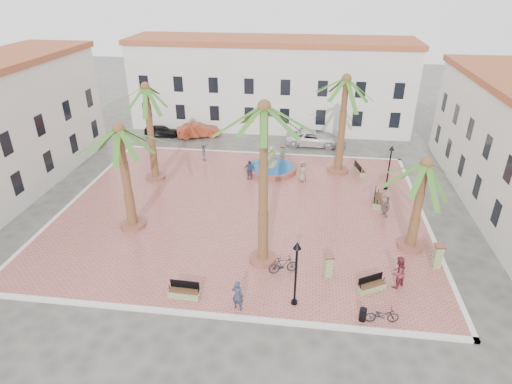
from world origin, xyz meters
TOP-DOWN VIEW (x-y plane):
  - ground at (0.00, 0.00)m, footprint 120.00×120.00m
  - plaza at (0.00, 0.00)m, footprint 26.00×22.00m
  - kerb_n at (0.00, 11.00)m, footprint 26.30×0.30m
  - kerb_s at (0.00, -11.00)m, footprint 26.30×0.30m
  - kerb_e at (13.00, 0.00)m, footprint 0.30×22.30m
  - kerb_w at (-13.00, 0.00)m, footprint 0.30×22.30m
  - building_north at (-0.00, 19.99)m, footprint 30.40×7.40m
  - fountain at (1.43, 7.03)m, footprint 4.42×4.42m
  - palm_nw at (-8.09, 4.25)m, footprint 5.22×5.22m
  - palm_sw at (-7.07, -3.34)m, footprint 5.56×5.56m
  - palm_s at (2.20, -6.08)m, footprint 5.28×5.28m
  - palm_e at (11.31, -3.47)m, footprint 5.25×5.25m
  - palm_ne at (7.22, 7.61)m, footprint 5.82×5.82m
  - bench_s at (-1.59, -9.85)m, footprint 1.73×0.59m
  - bench_se at (8.42, -8.01)m, footprint 1.67×1.25m
  - bench_e at (9.90, 2.06)m, footprint 0.94×2.07m
  - bench_ne at (9.04, 7.49)m, footprint 0.94×1.81m
  - lamppost_s at (4.28, -9.63)m, footprint 0.42×0.42m
  - lamppost_e at (10.91, 4.68)m, footprint 0.40×0.40m
  - bollard_se at (6.06, -7.12)m, footprint 0.62×0.62m
  - bollard_n at (2.23, 9.61)m, footprint 0.52×0.52m
  - bollard_e at (12.40, -5.42)m, footprint 0.61×0.61m
  - litter_bin at (7.72, -10.40)m, footprint 0.37×0.37m
  - cyclist_a at (1.41, -10.40)m, footprint 0.74×0.60m
  - bicycle_a at (8.64, -10.40)m, footprint 1.73×0.76m
  - cyclist_b at (9.79, -7.52)m, footprint 1.19×1.17m
  - bicycle_b at (3.50, -7.10)m, footprint 1.82×1.05m
  - pedestrian_fountain_a at (4.19, 5.26)m, footprint 0.97×0.71m
  - pedestrian_fountain_b at (-0.23, 5.12)m, footprint 0.98×0.42m
  - pedestrian_north at (-4.88, 8.52)m, footprint 0.90×1.26m
  - pedestrian_east at (10.17, 0.27)m, footprint 0.94×1.54m
  - car_black at (-11.06, 14.68)m, footprint 3.70×1.77m
  - car_red at (-7.11, 14.98)m, footprint 4.73×3.04m
  - car_silver at (5.86, 14.27)m, footprint 5.18×2.95m
  - car_white at (4.97, 14.13)m, footprint 5.45×2.58m

SIDE VIEW (x-z plane):
  - ground at x=0.00m, z-range 0.00..0.00m
  - plaza at x=0.00m, z-range 0.00..0.15m
  - kerb_n at x=0.00m, z-range 0.00..0.16m
  - kerb_s at x=0.00m, z-range 0.00..0.16m
  - kerb_e at x=13.00m, z-range 0.00..0.16m
  - kerb_w at x=-13.00m, z-range 0.00..0.16m
  - bench_se at x=8.42m, z-range -0.04..0.83m
  - bench_s at x=-1.59m, z-range -0.05..0.85m
  - bench_ne at x=9.04m, z-range -0.05..0.87m
  - bench_e at x=9.90m, z-range -0.08..0.97m
  - fountain at x=1.43m, z-range -0.68..1.60m
  - litter_bin at x=7.72m, z-range 0.15..0.86m
  - bicycle_a at x=8.64m, z-range 0.15..1.03m
  - car_black at x=-11.06m, z-range 0.00..1.22m
  - bicycle_b at x=3.50m, z-range 0.15..1.20m
  - car_silver at x=5.86m, z-range 0.00..1.41m
  - car_red at x=-7.11m, z-range 0.00..1.47m
  - car_white at x=4.97m, z-range 0.00..1.51m
  - bollard_n at x=2.23m, z-range 0.17..1.51m
  - bollard_se at x=6.06m, z-range 0.18..1.61m
  - pedestrian_east at x=10.17m, z-range 0.15..1.74m
  - bollard_e at x=12.40m, z-range 0.18..1.72m
  - pedestrian_fountain_b at x=-0.23m, z-range 0.15..1.82m
  - cyclist_a at x=1.41m, z-range 0.15..1.91m
  - pedestrian_north at x=-4.88m, z-range 0.15..1.92m
  - pedestrian_fountain_a at x=4.19m, z-range 0.15..1.99m
  - cyclist_b at x=9.79m, z-range 0.15..2.09m
  - lamppost_e at x=10.91m, z-range 0.81..4.52m
  - lamppost_s at x=4.28m, z-range 0.84..4.71m
  - building_north at x=0.00m, z-range 0.02..9.52m
  - palm_e at x=11.31m, z-range 2.06..8.20m
  - palm_sw at x=-7.07m, z-range 2.58..9.96m
  - palm_nw at x=-8.09m, z-range 2.96..11.06m
  - palm_ne at x=7.22m, z-range 3.02..11.46m
  - palm_s at x=2.20m, z-range 3.76..13.63m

